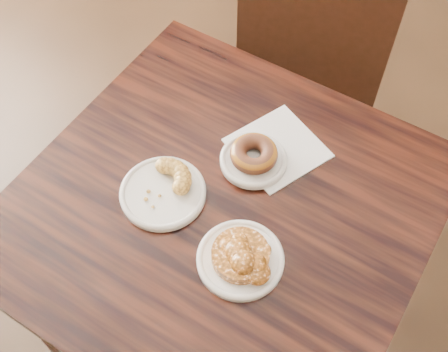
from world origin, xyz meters
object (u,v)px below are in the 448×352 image
Objects in this scene: glazed_donut at (254,154)px; cruller_fragment at (162,187)px; apple_fritter at (241,254)px; chair_far at (315,62)px; cafe_table at (223,279)px.

glazed_donut is 0.83× the size of cruller_fragment.
chair_far is at bearing 107.63° from apple_fritter.
apple_fritter reaches higher than cruller_fragment.
apple_fritter is (0.10, -0.20, -0.00)m from glazed_donut.
cruller_fragment is at bearing -122.35° from glazed_donut.
apple_fritter is at bearing 90.95° from chair_far.
apple_fritter is (0.10, -0.08, 0.40)m from cafe_table.
cruller_fragment is (-0.11, -0.17, -0.01)m from glazed_donut.
chair_far is 5.84× the size of apple_fritter.
chair_far is 0.93m from apple_fritter.
chair_far is 0.86m from cruller_fragment.
chair_far is 8.96× the size of glazed_donut.
cafe_table is at bearing -88.49° from glazed_donut.
chair_far reaches higher than apple_fritter.
apple_fritter reaches higher than cafe_table.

